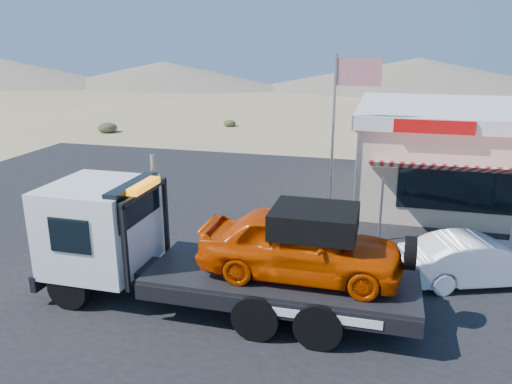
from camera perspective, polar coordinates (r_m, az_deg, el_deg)
ground at (r=15.64m, az=-11.26°, el=-7.67°), size 120.00×120.00×0.00m
asphalt_lot at (r=17.54m, az=-1.07°, el=-4.51°), size 32.00×24.00×0.02m
tow_truck at (r=12.30m, az=-4.87°, el=-5.98°), size 9.20×2.73×3.08m
white_sedan at (r=15.00m, az=23.97°, el=-7.11°), size 4.32×2.77×1.34m
jerky_store at (r=22.48m, az=24.82°, el=4.00°), size 10.40×9.97×3.90m
flagpole at (r=17.47m, az=9.62°, el=7.95°), size 1.55×0.10×6.00m
desert_scrub at (r=31.28m, az=-24.26°, el=4.17°), size 25.57×34.11×0.75m
distant_hills at (r=69.91m, az=1.34°, el=13.26°), size 126.00×48.00×4.20m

